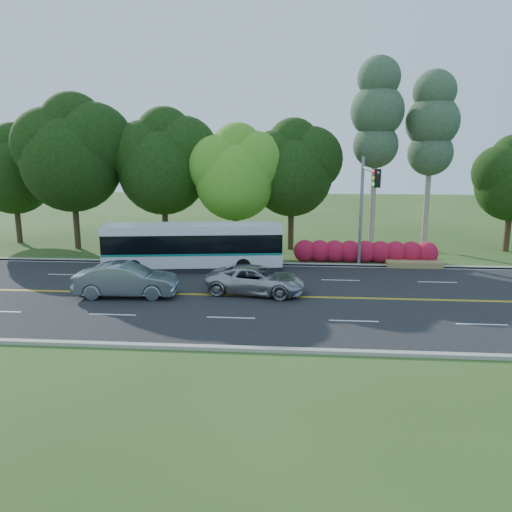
# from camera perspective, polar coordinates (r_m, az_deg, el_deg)

# --- Properties ---
(ground) EXTENTS (120.00, 120.00, 0.00)m
(ground) POSITION_cam_1_polar(r_m,az_deg,el_deg) (25.99, -0.80, -4.58)
(ground) COLOR #2C4918
(ground) RESTS_ON ground
(road) EXTENTS (60.00, 14.00, 0.02)m
(road) POSITION_cam_1_polar(r_m,az_deg,el_deg) (25.98, -0.80, -4.56)
(road) COLOR black
(road) RESTS_ON ground
(curb_north) EXTENTS (60.00, 0.30, 0.15)m
(curb_north) POSITION_cam_1_polar(r_m,az_deg,el_deg) (32.85, 0.36, -0.86)
(curb_north) COLOR #A59F95
(curb_north) RESTS_ON ground
(curb_south) EXTENTS (60.00, 0.30, 0.15)m
(curb_south) POSITION_cam_1_polar(r_m,az_deg,el_deg) (19.27, -2.81, -10.52)
(curb_south) COLOR #A59F95
(curb_south) RESTS_ON ground
(grass_verge) EXTENTS (60.00, 4.00, 0.10)m
(grass_verge) POSITION_cam_1_polar(r_m,az_deg,el_deg) (34.66, 0.59, -0.21)
(grass_verge) COLOR #2C4918
(grass_verge) RESTS_ON ground
(lane_markings) EXTENTS (57.60, 13.82, 0.00)m
(lane_markings) POSITION_cam_1_polar(r_m,az_deg,el_deg) (25.99, -1.00, -4.53)
(lane_markings) COLOR gold
(lane_markings) RESTS_ON road
(tree_row) EXTENTS (44.70, 9.10, 13.84)m
(tree_row) POSITION_cam_1_polar(r_m,az_deg,el_deg) (37.65, -7.05, 10.95)
(tree_row) COLOR #312216
(tree_row) RESTS_ON ground
(bougainvillea_hedge) EXTENTS (9.50, 2.25, 1.50)m
(bougainvillea_hedge) POSITION_cam_1_polar(r_m,az_deg,el_deg) (33.96, 12.67, 0.38)
(bougainvillea_hedge) COLOR maroon
(bougainvillea_hedge) RESTS_ON ground
(traffic_signal) EXTENTS (0.42, 6.10, 7.00)m
(traffic_signal) POSITION_cam_1_polar(r_m,az_deg,el_deg) (30.59, 12.43, 6.61)
(traffic_signal) COLOR gray
(traffic_signal) RESTS_ON ground
(transit_bus) EXTENTS (11.20, 3.82, 2.87)m
(transit_bus) POSITION_cam_1_polar(r_m,az_deg,el_deg) (31.45, -7.18, 1.00)
(transit_bus) COLOR white
(transit_bus) RESTS_ON road
(sedan) EXTENTS (5.30, 2.13, 1.71)m
(sedan) POSITION_cam_1_polar(r_m,az_deg,el_deg) (26.52, -14.57, -2.67)
(sedan) COLOR slate
(sedan) RESTS_ON road
(suv) EXTENTS (5.49, 3.16, 1.44)m
(suv) POSITION_cam_1_polar(r_m,az_deg,el_deg) (26.24, 0.02, -2.74)
(suv) COLOR #ACADB0
(suv) RESTS_ON road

